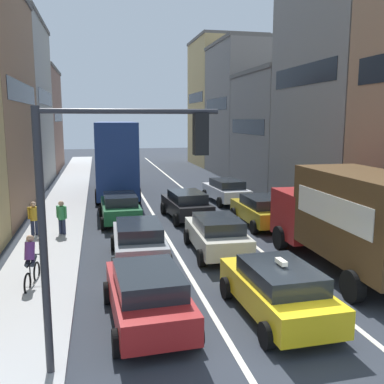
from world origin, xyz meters
TOP-DOWN VIEW (x-y plane):
  - ground_plane at (0.00, 0.00)m, footprint 140.00×140.00m
  - sidewalk_left at (-6.70, 20.00)m, footprint 2.60×64.00m
  - lane_stripe_left at (-1.70, 20.00)m, footprint 0.16×60.00m
  - lane_stripe_right at (1.70, 20.00)m, footprint 0.16×60.00m
  - building_row_right at (9.90, 21.96)m, footprint 7.20×43.90m
  - traffic_light_pole at (-4.45, -0.52)m, footprint 3.58×0.38m
  - removalist_box_truck at (3.70, 3.79)m, footprint 2.78×7.73m
  - taxi_centre_lane_front at (-0.05, 1.04)m, footprint 2.17×4.35m
  - sedan_left_lane_front at (-3.47, 1.44)m, footprint 2.22×4.38m
  - sedan_centre_lane_second at (-0.13, 6.78)m, footprint 2.16×4.35m
  - wagon_left_lane_second at (-3.22, 6.54)m, footprint 2.13×4.34m
  - hatchback_centre_lane_third at (-0.11, 12.88)m, footprint 2.30×4.41m
  - sedan_left_lane_third at (-3.58, 12.88)m, footprint 2.14×4.34m
  - sedan_right_lane_behind_truck at (3.24, 10.67)m, footprint 2.09×4.32m
  - wagon_right_lane_far at (3.27, 16.82)m, footprint 2.29×4.41m
  - bus_mid_queue_primary at (-3.36, 20.98)m, footprint 3.06×10.58m
  - cyclist_on_sidewalk at (-6.75, 4.54)m, footprint 0.50×1.72m
  - pedestrian_near_kerb at (-6.28, 10.59)m, footprint 0.47×0.34m
  - pedestrian_mid_sidewalk at (-7.47, 10.65)m, footprint 0.54×0.34m

SIDE VIEW (x-z plane):
  - ground_plane at x=0.00m, z-range 0.00..0.00m
  - lane_stripe_left at x=-1.70m, z-range 0.00..0.01m
  - lane_stripe_right at x=1.70m, z-range 0.00..0.01m
  - sidewalk_left at x=-6.70m, z-range 0.00..0.14m
  - sedan_left_lane_front at x=-3.47m, z-range 0.05..1.54m
  - sedan_centre_lane_second at x=-0.13m, z-range 0.05..1.54m
  - wagon_left_lane_second at x=-3.22m, z-range 0.05..1.54m
  - hatchback_centre_lane_third at x=-0.11m, z-range 0.05..1.54m
  - sedan_left_lane_third at x=-3.58m, z-range 0.05..1.54m
  - sedan_right_lane_behind_truck at x=3.24m, z-range 0.05..1.54m
  - wagon_right_lane_far at x=3.27m, z-range 0.05..1.54m
  - taxi_centre_lane_front at x=-0.05m, z-range -0.03..1.63m
  - cyclist_on_sidewalk at x=-6.75m, z-range -0.01..1.71m
  - pedestrian_near_kerb at x=-6.28m, z-range 0.12..1.78m
  - pedestrian_mid_sidewalk at x=-7.47m, z-range 0.12..1.78m
  - removalist_box_truck at x=3.70m, z-range 0.18..3.76m
  - bus_mid_queue_primary at x=-3.36m, z-range 0.30..5.36m
  - traffic_light_pole at x=-4.45m, z-range 1.07..6.57m
  - building_row_right at x=9.90m, z-range -0.64..13.54m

